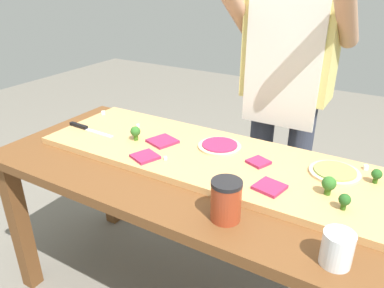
{
  "coord_description": "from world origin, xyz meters",
  "views": [
    {
      "loc": [
        0.67,
        -1.1,
        1.45
      ],
      "look_at": [
        -0.01,
        0.04,
        0.82
      ],
      "focal_mm": 34.47,
      "sensor_mm": 36.0,
      "label": 1
    }
  ],
  "objects_px": {
    "prep_table": "(189,188)",
    "pizza_slice_center": "(145,157)",
    "cheese_crumble_a": "(165,158)",
    "flour_cup": "(337,250)",
    "chefs_knife": "(85,128)",
    "broccoli_floret_front_mid": "(377,175)",
    "broccoli_floret_center_left": "(135,132)",
    "cheese_crumble_b": "(103,113)",
    "pizza_whole_pesto_green": "(335,172)",
    "cheese_crumble_c": "(366,167)",
    "cheese_crumble_d": "(138,126)",
    "pizza_slice_near_left": "(258,162)",
    "cook_center": "(287,77)",
    "sauce_jar": "(226,200)",
    "pizza_slice_far_right": "(163,141)",
    "broccoli_floret_back_right": "(329,184)",
    "pizza_slice_far_left": "(270,187)",
    "broccoli_floret_back_left": "(345,200)",
    "pizza_whole_beet_magenta": "(220,146)"
  },
  "relations": [
    {
      "from": "cheese_crumble_d",
      "to": "flour_cup",
      "type": "bearing_deg",
      "value": -23.48
    },
    {
      "from": "pizza_slice_center",
      "to": "broccoli_floret_front_mid",
      "type": "relative_size",
      "value": 1.73
    },
    {
      "from": "prep_table",
      "to": "sauce_jar",
      "type": "height_order",
      "value": "sauce_jar"
    },
    {
      "from": "broccoli_floret_center_left",
      "to": "cheese_crumble_b",
      "type": "distance_m",
      "value": 0.39
    },
    {
      "from": "prep_table",
      "to": "broccoli_floret_center_left",
      "type": "height_order",
      "value": "broccoli_floret_center_left"
    },
    {
      "from": "pizza_slice_center",
      "to": "broccoli_floret_front_mid",
      "type": "xyz_separation_m",
      "value": [
        0.82,
        0.26,
        0.03
      ]
    },
    {
      "from": "pizza_whole_pesto_green",
      "to": "pizza_slice_center",
      "type": "distance_m",
      "value": 0.73
    },
    {
      "from": "prep_table",
      "to": "pizza_slice_far_left",
      "type": "bearing_deg",
      "value": -6.08
    },
    {
      "from": "cheese_crumble_d",
      "to": "cheese_crumble_a",
      "type": "bearing_deg",
      "value": -34.92
    },
    {
      "from": "pizza_slice_center",
      "to": "sauce_jar",
      "type": "relative_size",
      "value": 0.69
    },
    {
      "from": "broccoli_floret_center_left",
      "to": "cheese_crumble_a",
      "type": "xyz_separation_m",
      "value": [
        0.22,
        -0.09,
        -0.03
      ]
    },
    {
      "from": "chefs_knife",
      "to": "pizza_slice_far_right",
      "type": "relative_size",
      "value": 2.52
    },
    {
      "from": "sauce_jar",
      "to": "broccoli_floret_back_left",
      "type": "bearing_deg",
      "value": 32.66
    },
    {
      "from": "pizza_slice_far_left",
      "to": "broccoli_floret_front_mid",
      "type": "xyz_separation_m",
      "value": [
        0.31,
        0.23,
        0.03
      ]
    },
    {
      "from": "pizza_whole_pesto_green",
      "to": "prep_table",
      "type": "bearing_deg",
      "value": -160.41
    },
    {
      "from": "chefs_knife",
      "to": "broccoli_floret_front_mid",
      "type": "bearing_deg",
      "value": 7.64
    },
    {
      "from": "sauce_jar",
      "to": "pizza_slice_far_right",
      "type": "bearing_deg",
      "value": 145.14
    },
    {
      "from": "broccoli_floret_front_mid",
      "to": "broccoli_floret_back_right",
      "type": "bearing_deg",
      "value": -128.74
    },
    {
      "from": "broccoli_floret_back_left",
      "to": "cheese_crumble_d",
      "type": "distance_m",
      "value": 1.0
    },
    {
      "from": "pizza_whole_pesto_green",
      "to": "cheese_crumble_c",
      "type": "height_order",
      "value": "same"
    },
    {
      "from": "pizza_slice_center",
      "to": "cheese_crumble_a",
      "type": "xyz_separation_m",
      "value": [
        0.08,
        0.03,
        0.0
      ]
    },
    {
      "from": "pizza_whole_pesto_green",
      "to": "cheese_crumble_d",
      "type": "relative_size",
      "value": 12.78
    },
    {
      "from": "pizza_whole_pesto_green",
      "to": "cheese_crumble_c",
      "type": "relative_size",
      "value": 11.39
    },
    {
      "from": "broccoli_floret_back_right",
      "to": "broccoli_floret_back_left",
      "type": "distance_m",
      "value": 0.09
    },
    {
      "from": "prep_table",
      "to": "chefs_knife",
      "type": "xyz_separation_m",
      "value": [
        -0.59,
        0.02,
        0.14
      ]
    },
    {
      "from": "pizza_slice_center",
      "to": "broccoli_floret_center_left",
      "type": "relative_size",
      "value": 1.45
    },
    {
      "from": "chefs_knife",
      "to": "pizza_slice_near_left",
      "type": "height_order",
      "value": "chefs_knife"
    },
    {
      "from": "pizza_slice_center",
      "to": "cheese_crumble_a",
      "type": "bearing_deg",
      "value": 20.06
    },
    {
      "from": "broccoli_floret_back_right",
      "to": "broccoli_floret_back_left",
      "type": "relative_size",
      "value": 1.2
    },
    {
      "from": "cheese_crumble_a",
      "to": "flour_cup",
      "type": "bearing_deg",
      "value": -17.68
    },
    {
      "from": "broccoli_floret_center_left",
      "to": "cook_center",
      "type": "relative_size",
      "value": 0.04
    },
    {
      "from": "cheese_crumble_d",
      "to": "sauce_jar",
      "type": "height_order",
      "value": "sauce_jar"
    },
    {
      "from": "prep_table",
      "to": "cook_center",
      "type": "height_order",
      "value": "cook_center"
    },
    {
      "from": "pizza_slice_far_left",
      "to": "sauce_jar",
      "type": "distance_m",
      "value": 0.21
    },
    {
      "from": "pizza_whole_pesto_green",
      "to": "pizza_slice_center",
      "type": "xyz_separation_m",
      "value": [
        -0.68,
        -0.25,
        -0.0
      ]
    },
    {
      "from": "chefs_knife",
      "to": "broccoli_floret_front_mid",
      "type": "distance_m",
      "value": 1.25
    },
    {
      "from": "pizza_slice_far_left",
      "to": "broccoli_floret_back_right",
      "type": "distance_m",
      "value": 0.19
    },
    {
      "from": "prep_table",
      "to": "flour_cup",
      "type": "bearing_deg",
      "value": -23.38
    },
    {
      "from": "prep_table",
      "to": "cheese_crumble_d",
      "type": "height_order",
      "value": "cheese_crumble_d"
    },
    {
      "from": "pizza_slice_far_right",
      "to": "broccoli_floret_center_left",
      "type": "height_order",
      "value": "broccoli_floret_center_left"
    },
    {
      "from": "cook_center",
      "to": "flour_cup",
      "type": "bearing_deg",
      "value": -63.35
    },
    {
      "from": "cheese_crumble_b",
      "to": "cheese_crumble_a",
      "type": "bearing_deg",
      "value": -24.33
    },
    {
      "from": "pizza_slice_near_left",
      "to": "cheese_crumble_c",
      "type": "bearing_deg",
      "value": 23.84
    },
    {
      "from": "prep_table",
      "to": "pizza_slice_center",
      "type": "relative_size",
      "value": 17.39
    },
    {
      "from": "pizza_whole_beet_magenta",
      "to": "broccoli_floret_back_left",
      "type": "relative_size",
      "value": 3.35
    },
    {
      "from": "pizza_slice_center",
      "to": "cheese_crumble_c",
      "type": "relative_size",
      "value": 5.76
    },
    {
      "from": "cheese_crumble_b",
      "to": "cheese_crumble_d",
      "type": "bearing_deg",
      "value": -9.52
    },
    {
      "from": "broccoli_floret_center_left",
      "to": "broccoli_floret_front_mid",
      "type": "bearing_deg",
      "value": 8.44
    },
    {
      "from": "pizza_slice_far_right",
      "to": "cook_center",
      "type": "bearing_deg",
      "value": 52.62
    },
    {
      "from": "broccoli_floret_front_mid",
      "to": "pizza_slice_far_right",
      "type": "bearing_deg",
      "value": -173.03
    }
  ]
}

